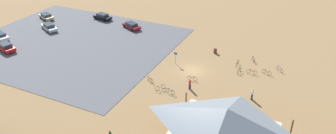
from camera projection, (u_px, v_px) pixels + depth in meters
ground at (192, 71)px, 53.90m from camera, size 160.00×160.00×0.00m
parking_lot_asphalt at (72, 43)px, 63.47m from camera, size 38.54×33.02×0.05m
bike_pavilion at (226, 126)px, 36.55m from camera, size 13.99×10.11×5.54m
trash_bin at (215, 51)px, 59.44m from camera, size 0.60×0.60×0.90m
lot_sign at (175, 56)px, 55.49m from camera, size 0.56×0.08×2.20m
bicycle_yellow_near_sign at (239, 71)px, 53.10m from camera, size 0.48×1.75×0.80m
bicycle_red_edge_south at (252, 72)px, 52.82m from camera, size 1.76×0.48×0.80m
bicycle_white_trailside at (280, 69)px, 53.55m from camera, size 1.23×1.26×0.79m
bicycle_teal_back_row at (237, 63)px, 55.39m from camera, size 0.48×1.70×0.81m
bicycle_green_near_porch at (253, 59)px, 56.62m from camera, size 0.80×1.63×0.86m
bicycle_orange_yard_right at (267, 72)px, 52.78m from camera, size 1.65×0.52×0.79m
bicycle_black_yard_center at (150, 80)px, 50.69m from camera, size 1.57×0.77×0.85m
bicycle_purple_by_bin at (192, 78)px, 51.09m from camera, size 1.70×0.48×0.83m
bicycle_silver_front_row at (160, 87)px, 48.68m from camera, size 1.05×1.51×0.86m
bicycle_blue_yard_left at (170, 91)px, 47.80m from camera, size 1.73×0.48×0.82m
car_maroon_near_entry at (131, 26)px, 69.62m from camera, size 4.78×3.42×1.30m
car_white_back_corner at (0, 36)px, 64.79m from camera, size 5.00×3.08×1.31m
car_silver_far_end at (49, 27)px, 68.87m from camera, size 5.03×3.61×1.41m
car_black_by_curb at (103, 17)px, 74.38m from camera, size 4.62×2.49×1.38m
car_tan_mid_lot at (46, 16)px, 74.59m from camera, size 4.58×3.29×1.30m
car_red_aisle_side at (6, 47)px, 60.11m from camera, size 4.55×2.95×1.47m
visitor_near_lot at (252, 94)px, 46.20m from camera, size 0.36×0.37×1.69m
visitor_crossing_yard at (190, 84)px, 48.62m from camera, size 0.40×0.37×1.69m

